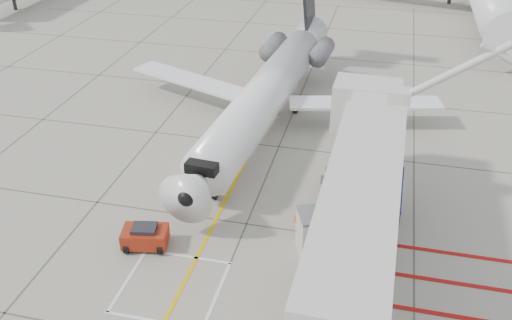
% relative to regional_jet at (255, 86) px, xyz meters
% --- Properties ---
extents(ground_plane, '(260.00, 260.00, 0.00)m').
position_rel_regional_jet_xyz_m(ground_plane, '(1.59, -12.31, -3.69)').
color(ground_plane, gray).
rests_on(ground_plane, ground).
extents(regional_jet, '(24.52, 29.84, 7.37)m').
position_rel_regional_jet_xyz_m(regional_jet, '(0.00, 0.00, 0.00)').
color(regional_jet, white).
rests_on(regional_jet, ground_plane).
extents(jet_bridge, '(9.39, 19.14, 7.58)m').
position_rel_regional_jet_xyz_m(jet_bridge, '(6.98, -12.19, 0.10)').
color(jet_bridge, beige).
rests_on(jet_bridge, ground_plane).
extents(pushback_tug, '(2.27, 1.66, 1.20)m').
position_rel_regional_jet_xyz_m(pushback_tug, '(-2.53, -11.05, -3.09)').
color(pushback_tug, maroon).
rests_on(pushback_tug, ground_plane).
extents(baggage_cart, '(1.78, 1.26, 1.04)m').
position_rel_regional_jet_xyz_m(baggage_cart, '(5.58, -4.19, -3.16)').
color(baggage_cart, '#5D5E62').
rests_on(baggage_cart, ground_plane).
extents(ground_power_unit, '(3.01, 2.37, 2.09)m').
position_rel_regional_jet_xyz_m(ground_power_unit, '(5.65, -9.36, -2.64)').
color(ground_power_unit, beige).
rests_on(ground_power_unit, ground_plane).
extents(cone_nose, '(0.33, 0.33, 0.46)m').
position_rel_regional_jet_xyz_m(cone_nose, '(-0.91, -6.16, -3.45)').
color(cone_nose, '#FF460D').
rests_on(cone_nose, ground_plane).
extents(cone_side, '(0.38, 0.38, 0.53)m').
position_rel_regional_jet_xyz_m(cone_side, '(3.95, -7.42, -3.42)').
color(cone_side, '#FF490D').
rests_on(cone_side, ground_plane).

